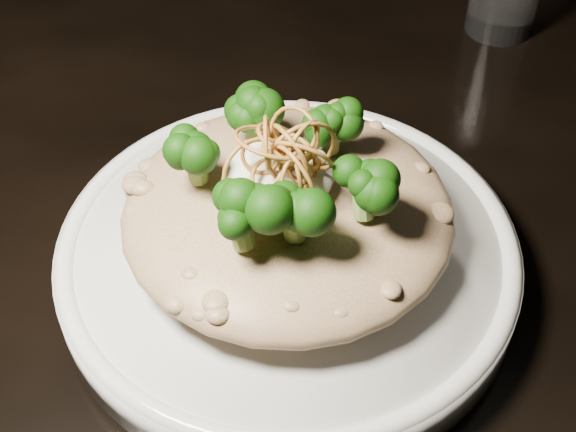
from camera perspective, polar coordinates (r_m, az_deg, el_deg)
name	(u,v)px	position (r m, az deg, el deg)	size (l,w,h in m)	color
table	(365,315)	(0.63, 5.47, -6.99)	(1.10, 0.80, 0.75)	black
plate	(288,258)	(0.53, 0.00, -3.00)	(0.30, 0.30, 0.03)	silver
risotto	(288,212)	(0.50, -0.01, 0.32)	(0.21, 0.21, 0.05)	brown
broccoli	(284,165)	(0.47, -0.29, 3.67)	(0.13, 0.13, 0.05)	black
cheese	(280,173)	(0.48, -0.57, 3.06)	(0.07, 0.07, 0.02)	white
shallots	(282,143)	(0.46, -0.40, 5.19)	(0.06, 0.06, 0.04)	brown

